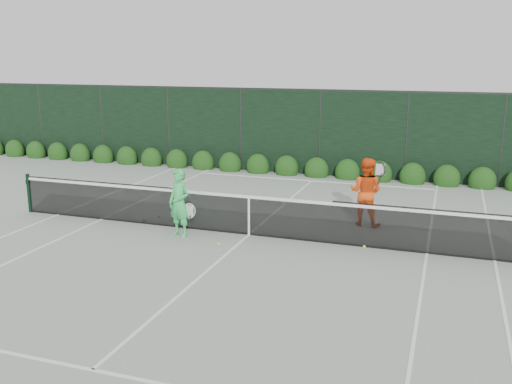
% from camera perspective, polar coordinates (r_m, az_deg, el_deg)
% --- Properties ---
extents(ground, '(80.00, 80.00, 0.00)m').
position_cam_1_polar(ground, '(13.74, -0.70, -4.31)').
color(ground, gray).
rests_on(ground, ground).
extents(tennis_net, '(12.90, 0.10, 1.07)m').
position_cam_1_polar(tennis_net, '(13.59, -0.80, -2.17)').
color(tennis_net, black).
rests_on(tennis_net, ground).
extents(player_woman, '(0.68, 0.54, 1.62)m').
position_cam_1_polar(player_woman, '(13.57, -7.66, -1.10)').
color(player_woman, '#3CCC63').
rests_on(player_woman, ground).
extents(player_man, '(0.96, 0.78, 1.73)m').
position_cam_1_polar(player_man, '(14.58, 10.93, 0.02)').
color(player_man, '#FD5215').
rests_on(player_man, ground).
extents(court_lines, '(11.03, 23.83, 0.01)m').
position_cam_1_polar(court_lines, '(13.74, -0.70, -4.29)').
color(court_lines, white).
rests_on(court_lines, ground).
extents(windscreen_fence, '(32.00, 21.07, 3.06)m').
position_cam_1_polar(windscreen_fence, '(10.90, -5.51, -0.84)').
color(windscreen_fence, black).
rests_on(windscreen_fence, ground).
extents(hedge_row, '(31.66, 0.65, 0.94)m').
position_cam_1_polar(hedge_row, '(20.35, 6.07, 2.18)').
color(hedge_row, '#12360E').
rests_on(hedge_row, ground).
extents(tennis_balls, '(5.81, 1.70, 0.07)m').
position_cam_1_polar(tennis_balls, '(14.05, -3.18, -3.78)').
color(tennis_balls, yellow).
rests_on(tennis_balls, ground).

